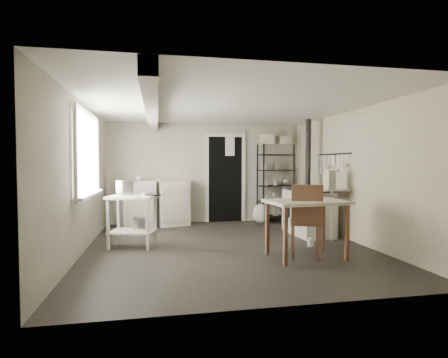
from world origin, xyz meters
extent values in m
plane|color=black|center=(0.00, 0.00, 0.00)|extent=(5.00, 5.00, 0.00)
plane|color=white|center=(0.00, 0.00, 2.30)|extent=(5.00, 5.00, 0.00)
cube|color=#AFAA95|center=(0.00, 2.50, 1.15)|extent=(4.50, 0.02, 2.30)
cube|color=#AFAA95|center=(0.00, -2.50, 1.15)|extent=(4.50, 0.02, 2.30)
cube|color=#AFAA95|center=(-2.25, 0.00, 1.15)|extent=(0.02, 5.00, 2.30)
cube|color=#AFAA95|center=(2.25, 0.00, 1.15)|extent=(0.02, 5.00, 2.30)
cylinder|color=#B1B1B3|center=(-1.66, 0.32, 0.94)|extent=(0.37, 0.37, 0.30)
cylinder|color=#B1B1B3|center=(-1.31, 0.13, 0.85)|extent=(0.23, 0.23, 0.10)
cylinder|color=#B1B1B3|center=(-1.42, 0.26, 0.39)|extent=(0.25, 0.25, 0.22)
imported|color=silver|center=(-1.09, 2.13, 0.95)|extent=(0.27, 0.27, 0.07)
imported|color=silver|center=(-1.51, 2.10, 0.97)|extent=(0.15, 0.15, 0.10)
imported|color=silver|center=(1.31, 2.29, 1.36)|extent=(0.09, 0.09, 0.17)
cube|color=beige|center=(1.42, 2.31, 2.01)|extent=(0.40, 0.37, 0.23)
cube|color=beige|center=(1.82, 2.28, 1.99)|extent=(0.32, 0.30, 0.20)
cube|color=beige|center=(1.86, 0.09, 1.01)|extent=(0.14, 0.22, 0.33)
imported|color=silver|center=(1.13, -0.97, 0.81)|extent=(0.11, 0.11, 0.10)
ellipsoid|color=silver|center=(1.17, 1.97, 0.24)|extent=(0.47, 0.44, 0.45)
cylinder|color=silver|center=(1.34, -0.28, 0.07)|extent=(0.11, 0.11, 0.13)
camera|label=1|loc=(-1.13, -5.60, 1.35)|focal=28.00mm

